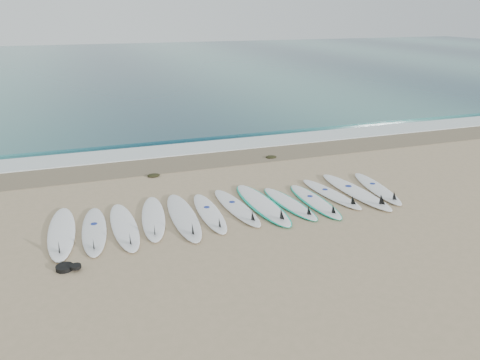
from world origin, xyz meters
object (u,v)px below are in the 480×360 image
object	(u,v)px
surfboard_12	(378,189)
leash_coil	(67,267)
surfboard_6	(237,208)
surfboard_0	(61,233)

from	to	relation	value
surfboard_12	leash_coil	size ratio (longest dim) A/B	5.50
surfboard_6	surfboard_12	size ratio (longest dim) A/B	1.01
leash_coil	surfboard_12	bearing A→B (deg)	11.06
surfboard_0	leash_coil	bearing A→B (deg)	-84.58
surfboard_6	surfboard_12	world-z (taller)	surfboard_6
surfboard_0	leash_coil	xyz separation A→B (m)	(0.11, -1.52, -0.01)
surfboard_0	leash_coil	distance (m)	1.52
surfboard_12	leash_coil	distance (m)	8.02
surfboard_0	surfboard_12	xyz separation A→B (m)	(7.98, 0.02, -0.01)
surfboard_6	surfboard_12	xyz separation A→B (m)	(3.97, -0.04, -0.00)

